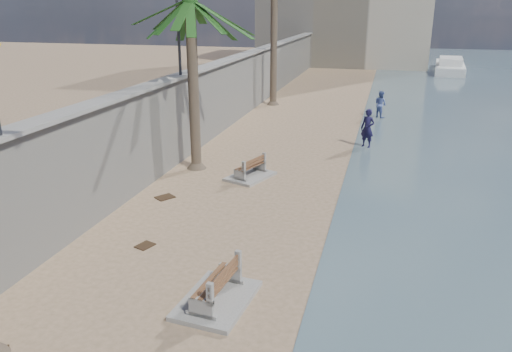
{
  "coord_description": "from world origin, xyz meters",
  "views": [
    {
      "loc": [
        3.38,
        -7.58,
        6.41
      ],
      "look_at": [
        -0.5,
        7.0,
        1.2
      ],
      "focal_mm": 35.0,
      "sensor_mm": 36.0,
      "label": 1
    }
  ],
  "objects_px": {
    "bench_far": "(250,169)",
    "person_b": "(381,103)",
    "yacht_far": "(450,68)",
    "person_a": "(368,126)",
    "palm_mid": "(190,3)",
    "bench_near": "(217,287)"
  },
  "relations": [
    {
      "from": "bench_far",
      "to": "person_b",
      "type": "distance_m",
      "value": 13.4
    },
    {
      "from": "bench_near",
      "to": "person_b",
      "type": "bearing_deg",
      "value": 82.0
    },
    {
      "from": "person_a",
      "to": "bench_near",
      "type": "bearing_deg",
      "value": -74.6
    },
    {
      "from": "bench_far",
      "to": "yacht_far",
      "type": "height_order",
      "value": "yacht_far"
    },
    {
      "from": "bench_far",
      "to": "yacht_far",
      "type": "bearing_deg",
      "value": 73.68
    },
    {
      "from": "bench_far",
      "to": "person_a",
      "type": "height_order",
      "value": "person_a"
    },
    {
      "from": "person_b",
      "to": "person_a",
      "type": "bearing_deg",
      "value": 129.57
    },
    {
      "from": "person_a",
      "to": "person_b",
      "type": "relative_size",
      "value": 1.19
    },
    {
      "from": "person_b",
      "to": "yacht_far",
      "type": "relative_size",
      "value": 0.18
    },
    {
      "from": "bench_far",
      "to": "person_b",
      "type": "relative_size",
      "value": 1.26
    },
    {
      "from": "bench_near",
      "to": "yacht_far",
      "type": "height_order",
      "value": "yacht_far"
    },
    {
      "from": "person_b",
      "to": "yacht_far",
      "type": "height_order",
      "value": "person_b"
    },
    {
      "from": "palm_mid",
      "to": "person_b",
      "type": "xyz_separation_m",
      "value": [
        7.0,
        12.01,
        -5.56
      ]
    },
    {
      "from": "bench_far",
      "to": "palm_mid",
      "type": "bearing_deg",
      "value": 166.81
    },
    {
      "from": "bench_near",
      "to": "person_b",
      "type": "xyz_separation_m",
      "value": [
        2.96,
        21.08,
        0.5
      ]
    },
    {
      "from": "bench_far",
      "to": "person_a",
      "type": "distance_m",
      "value": 7.04
    },
    {
      "from": "palm_mid",
      "to": "yacht_far",
      "type": "relative_size",
      "value": 0.78
    },
    {
      "from": "yacht_far",
      "to": "bench_far",
      "type": "bearing_deg",
      "value": 168.21
    },
    {
      "from": "person_b",
      "to": "yacht_far",
      "type": "distance_m",
      "value": 24.67
    },
    {
      "from": "bench_far",
      "to": "person_b",
      "type": "xyz_separation_m",
      "value": [
        4.54,
        12.59,
        0.53
      ]
    },
    {
      "from": "person_a",
      "to": "yacht_far",
      "type": "bearing_deg",
      "value": 103.67
    },
    {
      "from": "palm_mid",
      "to": "person_a",
      "type": "bearing_deg",
      "value": 37.57
    }
  ]
}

